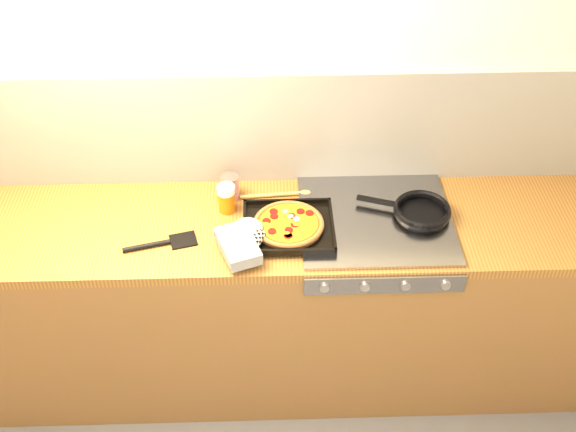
{
  "coord_description": "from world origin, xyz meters",
  "views": [
    {
      "loc": [
        0.03,
        -1.07,
        2.76
      ],
      "look_at": [
        0.1,
        1.08,
        0.95
      ],
      "focal_mm": 45.0,
      "sensor_mm": 36.0,
      "label": 1
    }
  ],
  "objects_px": {
    "pizza_on_tray": "(274,230)",
    "tomato_can": "(230,187)",
    "frying_pan": "(421,211)",
    "juice_glass": "(226,198)"
  },
  "relations": [
    {
      "from": "tomato_can",
      "to": "juice_glass",
      "type": "relative_size",
      "value": 0.89
    },
    {
      "from": "frying_pan",
      "to": "juice_glass",
      "type": "bearing_deg",
      "value": 174.58
    },
    {
      "from": "pizza_on_tray",
      "to": "tomato_can",
      "type": "xyz_separation_m",
      "value": [
        -0.18,
        0.26,
        0.01
      ]
    },
    {
      "from": "pizza_on_tray",
      "to": "frying_pan",
      "type": "distance_m",
      "value": 0.59
    },
    {
      "from": "tomato_can",
      "to": "frying_pan",
      "type": "bearing_deg",
      "value": -11.69
    },
    {
      "from": "pizza_on_tray",
      "to": "tomato_can",
      "type": "height_order",
      "value": "tomato_can"
    },
    {
      "from": "frying_pan",
      "to": "tomato_can",
      "type": "bearing_deg",
      "value": 168.31
    },
    {
      "from": "pizza_on_tray",
      "to": "tomato_can",
      "type": "relative_size",
      "value": 4.35
    },
    {
      "from": "juice_glass",
      "to": "frying_pan",
      "type": "bearing_deg",
      "value": -5.42
    },
    {
      "from": "frying_pan",
      "to": "tomato_can",
      "type": "relative_size",
      "value": 3.74
    }
  ]
}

